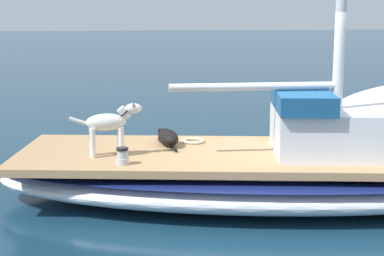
# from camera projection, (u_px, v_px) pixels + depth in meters

# --- Properties ---
(ground_plane) EXTENTS (120.00, 120.00, 0.00)m
(ground_plane) POSITION_uv_depth(u_px,v_px,m) (265.00, 200.00, 8.34)
(ground_plane) COLOR #143347
(sailboat_main) EXTENTS (3.56, 7.53, 0.66)m
(sailboat_main) POSITION_uv_depth(u_px,v_px,m) (266.00, 176.00, 8.28)
(sailboat_main) COLOR white
(sailboat_main) RESTS_ON ground
(cabin_house) EXTENTS (1.71, 2.41, 0.84)m
(cabin_house) POSITION_uv_depth(u_px,v_px,m) (353.00, 127.00, 8.10)
(cabin_house) COLOR silver
(cabin_house) RESTS_ON sailboat_main
(dog_black) EXTENTS (0.95, 0.34, 0.22)m
(dog_black) POSITION_uv_depth(u_px,v_px,m) (168.00, 137.00, 8.64)
(dog_black) COLOR black
(dog_black) RESTS_ON sailboat_main
(dog_white) EXTENTS (0.27, 0.94, 0.70)m
(dog_white) POSITION_uv_depth(u_px,v_px,m) (110.00, 124.00, 7.94)
(dog_white) COLOR silver
(dog_white) RESTS_ON sailboat_main
(deck_winch) EXTENTS (0.16, 0.16, 0.21)m
(deck_winch) POSITION_uv_depth(u_px,v_px,m) (122.00, 157.00, 7.56)
(deck_winch) COLOR #B7B7BC
(deck_winch) RESTS_ON sailboat_main
(coiled_rope) EXTENTS (0.32, 0.32, 0.04)m
(coiled_rope) POSITION_uv_depth(u_px,v_px,m) (193.00, 141.00, 8.80)
(coiled_rope) COLOR beige
(coiled_rope) RESTS_ON sailboat_main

